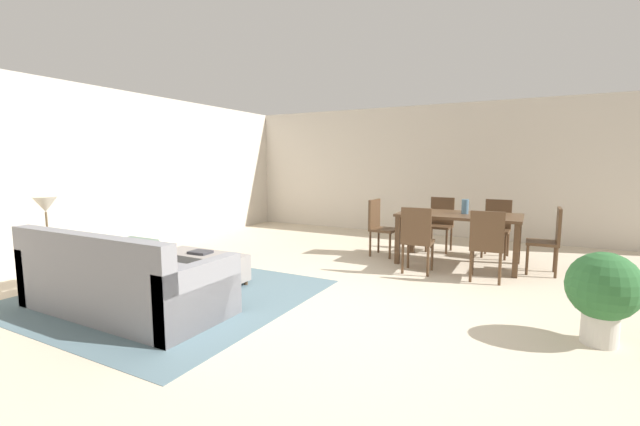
% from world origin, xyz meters
% --- Properties ---
extents(ground_plane, '(10.80, 10.80, 0.00)m').
position_xyz_m(ground_plane, '(0.00, 0.00, 0.00)').
color(ground_plane, beige).
extents(wall_back, '(9.00, 0.12, 2.70)m').
position_xyz_m(wall_back, '(0.00, 5.00, 1.35)').
color(wall_back, beige).
rests_on(wall_back, ground_plane).
extents(wall_left, '(0.12, 11.00, 2.70)m').
position_xyz_m(wall_left, '(-4.50, 0.50, 1.35)').
color(wall_left, beige).
rests_on(wall_left, ground_plane).
extents(area_rug, '(3.00, 2.80, 0.01)m').
position_xyz_m(area_rug, '(-2.02, -0.43, 0.00)').
color(area_rug, slate).
rests_on(area_rug, ground_plane).
extents(couch, '(2.20, 0.97, 0.86)m').
position_xyz_m(couch, '(-2.02, -1.02, 0.29)').
color(couch, gray).
rests_on(couch, ground_plane).
extents(ottoman_table, '(1.17, 0.46, 0.38)m').
position_xyz_m(ottoman_table, '(-2.01, 0.11, 0.22)').
color(ottoman_table, gray).
rests_on(ottoman_table, ground_plane).
extents(side_table, '(0.40, 0.40, 0.59)m').
position_xyz_m(side_table, '(-3.42, -0.95, 0.47)').
color(side_table, brown).
rests_on(side_table, ground_plane).
extents(table_lamp, '(0.26, 0.26, 0.53)m').
position_xyz_m(table_lamp, '(-3.42, -0.95, 1.01)').
color(table_lamp, brown).
rests_on(table_lamp, side_table).
extents(dining_table, '(1.72, 0.97, 0.76)m').
position_xyz_m(dining_table, '(0.67, 2.64, 0.67)').
color(dining_table, '#513823').
rests_on(dining_table, ground_plane).
extents(dining_chair_near_left, '(0.42, 0.42, 0.92)m').
position_xyz_m(dining_chair_near_left, '(0.27, 1.80, 0.52)').
color(dining_chair_near_left, '#513823').
rests_on(dining_chair_near_left, ground_plane).
extents(dining_chair_near_right, '(0.43, 0.43, 0.92)m').
position_xyz_m(dining_chair_near_right, '(1.15, 1.82, 0.52)').
color(dining_chair_near_right, '#513823').
rests_on(dining_chair_near_right, ground_plane).
extents(dining_chair_far_left, '(0.42, 0.42, 0.92)m').
position_xyz_m(dining_chair_far_left, '(0.24, 3.48, 0.52)').
color(dining_chair_far_left, '#513823').
rests_on(dining_chair_far_left, ground_plane).
extents(dining_chair_far_right, '(0.42, 0.42, 0.92)m').
position_xyz_m(dining_chair_far_right, '(1.14, 3.47, 0.52)').
color(dining_chair_far_right, '#513823').
rests_on(dining_chair_far_right, ground_plane).
extents(dining_chair_head_east, '(0.40, 0.40, 0.92)m').
position_xyz_m(dining_chair_head_east, '(1.86, 2.61, 0.52)').
color(dining_chair_head_east, '#513823').
rests_on(dining_chair_head_east, ground_plane).
extents(dining_chair_head_west, '(0.42, 0.42, 0.92)m').
position_xyz_m(dining_chair_head_west, '(-0.57, 2.64, 0.52)').
color(dining_chair_head_west, '#513823').
rests_on(dining_chair_head_west, ground_plane).
extents(vase_centerpiece, '(0.10, 0.10, 0.21)m').
position_xyz_m(vase_centerpiece, '(0.75, 2.69, 0.87)').
color(vase_centerpiece, slate).
rests_on(vase_centerpiece, dining_table).
extents(book_on_ottoman, '(0.27, 0.22, 0.03)m').
position_xyz_m(book_on_ottoman, '(-2.02, 0.08, 0.40)').
color(book_on_ottoman, '#333338').
rests_on(book_on_ottoman, ottoman_table).
extents(potted_plant, '(0.57, 0.57, 0.78)m').
position_xyz_m(potted_plant, '(2.19, 0.35, 0.46)').
color(potted_plant, beige).
rests_on(potted_plant, ground_plane).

